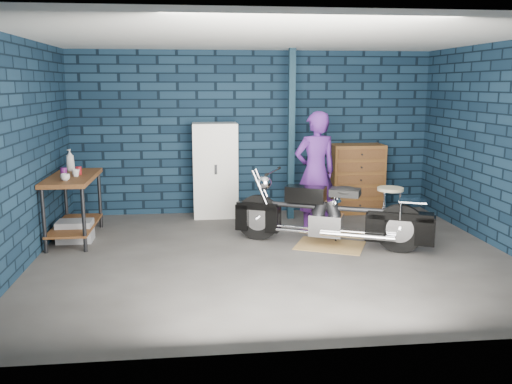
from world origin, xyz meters
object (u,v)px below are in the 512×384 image
(person, at_px, (315,172))
(locker, at_px, (215,170))
(workbench, at_px, (74,208))
(motorcycle, at_px, (331,210))
(storage_bin, at_px, (75,231))
(tool_chest, at_px, (357,179))
(shop_stool, at_px, (389,211))

(person, xyz_separation_m, locker, (-1.42, 1.09, -0.12))
(workbench, xyz_separation_m, locker, (2.02, 1.15, 0.31))
(workbench, height_order, person, person)
(locker, bearing_deg, motorcycle, -52.00)
(storage_bin, xyz_separation_m, tool_chest, (4.39, 1.27, 0.43))
(storage_bin, relative_size, tool_chest, 0.41)
(motorcycle, distance_m, locker, 2.40)
(workbench, height_order, storage_bin, workbench)
(workbench, distance_m, locker, 2.35)
(shop_stool, bearing_deg, motorcycle, -152.48)
(storage_bin, relative_size, locker, 0.31)
(person, height_order, tool_chest, person)
(storage_bin, bearing_deg, person, 3.02)
(motorcycle, relative_size, tool_chest, 1.96)
(storage_bin, bearing_deg, motorcycle, -9.98)
(workbench, relative_size, storage_bin, 2.96)
(motorcycle, distance_m, person, 0.88)
(workbench, relative_size, shop_stool, 2.05)
(person, bearing_deg, motorcycle, 82.15)
(tool_chest, bearing_deg, storage_bin, -163.90)
(tool_chest, relative_size, shop_stool, 1.70)
(motorcycle, xyz_separation_m, tool_chest, (0.92, 1.88, 0.08))
(person, bearing_deg, workbench, -9.98)
(shop_stool, bearing_deg, tool_chest, 93.83)
(person, distance_m, tool_chest, 1.48)
(shop_stool, bearing_deg, storage_bin, 178.92)
(storage_bin, bearing_deg, locker, 32.31)
(person, bearing_deg, tool_chest, -142.57)
(person, bearing_deg, locker, -48.34)
(tool_chest, xyz_separation_m, shop_stool, (0.09, -1.35, -0.24))
(storage_bin, relative_size, shop_stool, 0.69)
(person, distance_m, shop_stool, 1.22)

